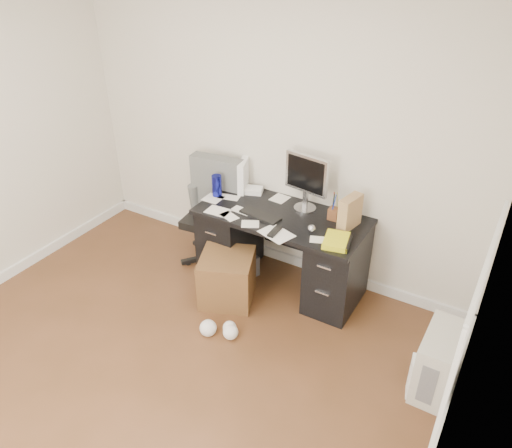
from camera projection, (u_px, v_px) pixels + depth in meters
The scene contains 18 objects.
ground at pixel (138, 390), 3.65m from camera, with size 4.00×4.00×0.00m, color #4D3019.
room_shell at pixel (109, 188), 2.80m from camera, with size 4.02×4.02×2.71m.
desk at pixel (281, 248), 4.53m from camera, with size 1.50×0.70×0.75m.
loose_papers at pixel (259, 211), 4.40m from camera, with size 1.10×0.60×0.00m, color white, non-canonical shape.
lcd_monitor at pixel (306, 183), 4.30m from camera, with size 0.42×0.24×0.53m, color #B2B2B7, non-canonical shape.
keyboard at pixel (260, 215), 4.32m from camera, with size 0.38×0.13×0.02m, color black.
computer_mouse at pixel (312, 229), 4.09m from camera, with size 0.07×0.07×0.07m, color #B2B2B7.
travel_mug at pixel (217, 186), 4.60m from camera, with size 0.09×0.09×0.20m, color navy.
white_binder at pixel (243, 176), 4.67m from camera, with size 0.12×0.26×0.30m, color white.
magazine_file at pixel (350, 212), 4.10m from camera, with size 0.12×0.24×0.28m, color #9D794C.
pen_cup at pixel (334, 206), 4.22m from camera, with size 0.10×0.10×0.25m, color brown, non-canonical shape.
yellow_book at pixel (337, 241), 3.95m from camera, with size 0.20×0.26×0.04m, color yellow.
paper_remote at pixel (276, 233), 4.08m from camera, with size 0.27×0.22×0.02m, color white, non-canonical shape.
office_chair at pixel (210, 214), 4.81m from camera, with size 0.59×0.59×1.05m, color #575A57, non-canonical shape.
pc_tower at pixel (437, 361), 3.56m from camera, with size 0.22×0.50×0.50m, color beige.
shopping_bag at pixel (428, 380), 3.51m from camera, with size 0.26×0.18×0.35m, color white.
wicker_basket at pixel (227, 278), 4.43m from camera, with size 0.45×0.45×0.45m, color #452614.
desk_printer at pixel (236, 264), 4.82m from camera, with size 0.36×0.29×0.21m, color #5E5D62.
Camera 1 is at (2.01, -1.71, 2.94)m, focal length 35.00 mm.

